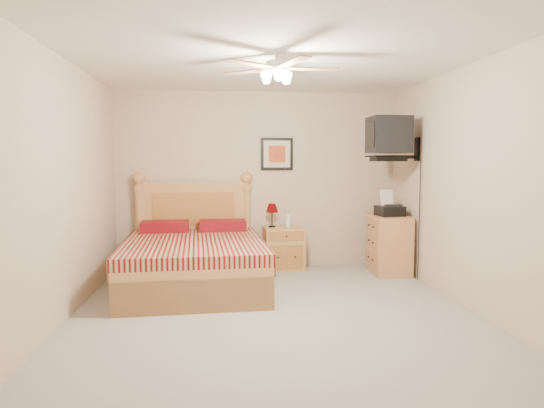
{
  "coord_description": "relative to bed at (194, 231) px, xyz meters",
  "views": [
    {
      "loc": [
        -0.5,
        -4.68,
        1.51
      ],
      "look_at": [
        0.07,
        0.9,
        1.02
      ],
      "focal_mm": 32.0,
      "sensor_mm": 36.0,
      "label": 1
    }
  ],
  "objects": [
    {
      "name": "dresser",
      "position": [
        2.58,
        0.49,
        -0.29
      ],
      "size": [
        0.49,
        0.69,
        0.79
      ],
      "primitive_type": "cube",
      "rotation": [
        0.0,
        0.0,
        -0.05
      ],
      "color": "#C07D4F",
      "rests_on": "ground"
    },
    {
      "name": "fax_machine",
      "position": [
        2.57,
        0.46,
        0.27
      ],
      "size": [
        0.37,
        0.38,
        0.35
      ],
      "primitive_type": null,
      "rotation": [
        0.0,
        0.0,
        0.13
      ],
      "color": "black",
      "rests_on": "dresser"
    },
    {
      "name": "bed",
      "position": [
        0.0,
        0.0,
        0.0
      ],
      "size": [
        1.72,
        2.2,
        1.37
      ],
      "primitive_type": null,
      "rotation": [
        0.0,
        0.0,
        0.05
      ],
      "color": "#B77E3A",
      "rests_on": "ground"
    },
    {
      "name": "ceiling_fan",
      "position": [
        0.85,
        -1.32,
        1.67
      ],
      "size": [
        1.14,
        1.14,
        0.28
      ],
      "primitive_type": null,
      "color": "white",
      "rests_on": "ceiling"
    },
    {
      "name": "magazine_lower",
      "position": [
        2.58,
        0.74,
        0.11
      ],
      "size": [
        0.19,
        0.25,
        0.02
      ],
      "primitive_type": "imported",
      "rotation": [
        0.0,
        0.0,
        -0.02
      ],
      "color": "beige",
      "rests_on": "dresser"
    },
    {
      "name": "wall_right",
      "position": [
        2.85,
        -1.12,
        0.56
      ],
      "size": [
        0.04,
        4.5,
        2.5
      ],
      "primitive_type": "cube",
      "color": "#C2A98F",
      "rests_on": "ground"
    },
    {
      "name": "wall_back",
      "position": [
        0.85,
        1.13,
        0.56
      ],
      "size": [
        4.0,
        0.04,
        2.5
      ],
      "primitive_type": "cube",
      "color": "#C2A98F",
      "rests_on": "ground"
    },
    {
      "name": "table_lamp",
      "position": [
        1.04,
        0.94,
        0.07
      ],
      "size": [
        0.22,
        0.22,
        0.33
      ],
      "primitive_type": null,
      "rotation": [
        0.0,
        0.0,
        -0.24
      ],
      "color": "#540505",
      "rests_on": "nightstand"
    },
    {
      "name": "nightstand",
      "position": [
        1.19,
        0.88,
        -0.39
      ],
      "size": [
        0.57,
        0.44,
        0.59
      ],
      "primitive_type": "cube",
      "rotation": [
        0.0,
        0.0,
        0.06
      ],
      "color": "#AC7F3B",
      "rests_on": "ground"
    },
    {
      "name": "wall_front",
      "position": [
        0.85,
        -3.37,
        0.56
      ],
      "size": [
        4.0,
        0.04,
        2.5
      ],
      "primitive_type": "cube",
      "color": "#C2A98F",
      "rests_on": "ground"
    },
    {
      "name": "ceiling",
      "position": [
        0.85,
        -1.12,
        1.81
      ],
      "size": [
        4.0,
        4.5,
        0.04
      ],
      "primitive_type": "cube",
      "color": "white",
      "rests_on": "ground"
    },
    {
      "name": "lotion_bottle",
      "position": [
        1.26,
        0.93,
        0.02
      ],
      "size": [
        0.1,
        0.1,
        0.23
      ],
      "primitive_type": "imported",
      "rotation": [
        0.0,
        0.0,
        -0.14
      ],
      "color": "silver",
      "rests_on": "nightstand"
    },
    {
      "name": "framed_picture",
      "position": [
        1.12,
        1.11,
        0.93
      ],
      "size": [
        0.46,
        0.04,
        0.46
      ],
      "primitive_type": "cube",
      "color": "black",
      "rests_on": "wall_back"
    },
    {
      "name": "wall_left",
      "position": [
        -1.15,
        -1.12,
        0.56
      ],
      "size": [
        0.04,
        4.5,
        2.5
      ],
      "primitive_type": "cube",
      "color": "#C2A98F",
      "rests_on": "ground"
    },
    {
      "name": "magazine_upper",
      "position": [
        2.61,
        0.73,
        0.14
      ],
      "size": [
        0.25,
        0.32,
        0.02
      ],
      "primitive_type": "imported",
      "rotation": [
        0.0,
        0.0,
        0.1
      ],
      "color": "gray",
      "rests_on": "magazine_lower"
    },
    {
      "name": "floor",
      "position": [
        0.85,
        -1.12,
        -0.69
      ],
      "size": [
        4.5,
        4.5,
        0.0
      ],
      "primitive_type": "plane",
      "color": "gray",
      "rests_on": "ground"
    },
    {
      "name": "wall_tv",
      "position": [
        2.6,
        0.22,
        1.12
      ],
      "size": [
        0.56,
        0.46,
        0.58
      ],
      "primitive_type": null,
      "color": "black",
      "rests_on": "wall_right"
    }
  ]
}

